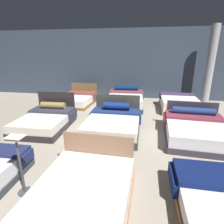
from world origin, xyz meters
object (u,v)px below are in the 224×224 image
at_px(bed_8, 179,104).
at_px(bed_3, 46,120).
at_px(bed_7, 125,100).
at_px(bed_6, 78,99).
at_px(price_sign, 22,172).
at_px(bed_1, 82,194).
at_px(support_pillar, 210,66).
at_px(bed_5, 196,130).
at_px(bed_4, 113,124).

bearing_deg(bed_8, bed_3, -148.77).
bearing_deg(bed_8, bed_7, 176.14).
distance_m(bed_6, bed_7, 2.28).
distance_m(bed_3, price_sign, 3.01).
bearing_deg(bed_1, bed_7, 90.84).
relative_size(bed_6, support_pillar, 0.59).
bearing_deg(bed_8, price_sign, -121.96).
distance_m(bed_5, bed_6, 5.46).
bearing_deg(bed_4, bed_5, -1.58).
relative_size(bed_3, bed_4, 1.01).
distance_m(bed_6, support_pillar, 6.24).
bearing_deg(bed_4, price_sign, -110.86).
bearing_deg(bed_3, bed_4, -0.46).
height_order(bed_4, support_pillar, support_pillar).
xyz_separation_m(bed_8, support_pillar, (1.36, 1.20, 1.50)).
relative_size(bed_8, price_sign, 1.82).
relative_size(bed_4, bed_5, 0.96).
bearing_deg(price_sign, bed_3, 111.85).
xyz_separation_m(bed_5, bed_7, (-2.31, 2.95, 0.02)).
relative_size(bed_5, price_sign, 1.93).
height_order(bed_4, bed_8, bed_4).
bearing_deg(bed_3, bed_1, -54.38).
bearing_deg(bed_1, bed_4, 91.47).
xyz_separation_m(bed_1, bed_3, (-2.20, 2.86, 0.05)).
bearing_deg(bed_6, support_pillar, 11.86).
height_order(bed_5, bed_6, bed_5).
bearing_deg(bed_6, price_sign, -76.88).
bearing_deg(bed_8, bed_6, 177.98).
distance_m(bed_3, bed_6, 2.95).
relative_size(bed_7, support_pillar, 0.63).
height_order(bed_1, bed_5, bed_5).
xyz_separation_m(bed_8, price_sign, (-3.47, -5.57, 0.16)).
bearing_deg(price_sign, bed_8, 58.08).
relative_size(bed_8, support_pillar, 0.56).
relative_size(bed_3, bed_6, 0.98).
xyz_separation_m(bed_6, bed_7, (2.28, -0.00, 0.07)).
bearing_deg(bed_1, bed_6, 112.39).
bearing_deg(support_pillar, price_sign, -125.50).
bearing_deg(bed_7, bed_8, -6.34).
bearing_deg(bed_8, bed_5, -90.17).
relative_size(bed_4, support_pillar, 0.57).
bearing_deg(bed_8, bed_4, -131.21).
distance_m(bed_7, bed_8, 2.33).
bearing_deg(price_sign, bed_1, -3.85).
relative_size(bed_5, bed_6, 1.01).
bearing_deg(support_pillar, bed_3, -146.17).
relative_size(bed_1, price_sign, 1.88).
height_order(bed_3, bed_7, bed_3).
bearing_deg(bed_6, bed_5, -30.77).
distance_m(bed_3, bed_4, 2.20).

